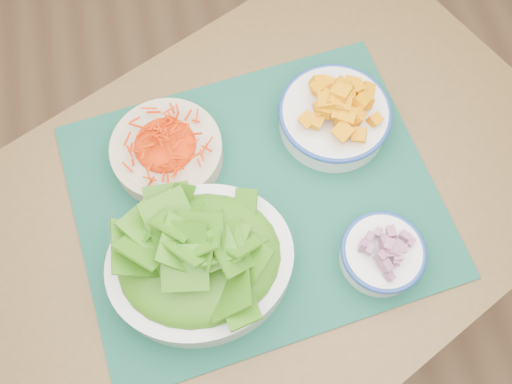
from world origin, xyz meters
The scene contains 7 objects.
ground centered at (0.00, 0.00, 0.00)m, with size 4.00×4.00×0.00m, color #99704A.
table centered at (-0.24, 0.03, 0.64)m, with size 1.32×1.14×0.75m.
placemat centered at (-0.25, 0.04, 0.75)m, with size 0.62×0.50×0.00m, color #0B362A.
carrot_bowl centered at (-0.38, 0.15, 0.79)m, with size 0.24×0.24×0.08m.
squash_bowl centered at (-0.08, 0.15, 0.80)m, with size 0.21×0.21×0.09m.
lettuce_bowl centered at (-0.36, -0.07, 0.82)m, with size 0.31×0.27×0.14m.
onion_bowl centered at (-0.07, -0.11, 0.79)m, with size 0.17×0.17×0.07m.
Camera 1 is at (-0.33, -0.33, 1.67)m, focal length 40.00 mm.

